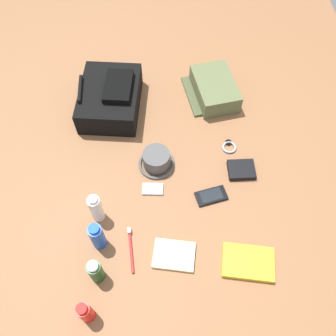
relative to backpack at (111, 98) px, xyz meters
The scene contains 15 objects.
ground_plane 0.45m from the backpack, 147.58° to the right, with size 2.64×2.02×0.02m, color brown.
backpack is the anchor object (origin of this frame).
toiletry_pouch 0.48m from the backpack, 85.17° to the right, with size 0.29×0.25×0.09m.
bucket_hat 0.38m from the backpack, 149.73° to the right, with size 0.15×0.15×0.08m.
sunscreen_spray 0.91m from the backpack, behind, with size 0.05×0.05×0.13m.
shampoo_bottle 0.78m from the backpack, behind, with size 0.05×0.05×0.13m.
deodorant_spray 0.66m from the backpack, behind, with size 0.05×0.05×0.15m.
toothpaste_tube 0.55m from the backpack, behind, with size 0.05×0.05×0.15m.
paperback_novel 0.92m from the backpack, 146.93° to the right, with size 0.15×0.20×0.02m.
cell_phone 0.64m from the backpack, 140.79° to the right, with size 0.09×0.13×0.01m.
media_player 0.48m from the backpack, 159.05° to the right, with size 0.06×0.09×0.01m.
wristwatch 0.57m from the backpack, 117.14° to the right, with size 0.07×0.06×0.01m.
toothbrush 0.69m from the backpack, behind, with size 0.17×0.02×0.02m.
wallet 0.66m from the backpack, 125.33° to the right, with size 0.09×0.11×0.02m, color black.
notepad 0.76m from the backpack, 161.92° to the right, with size 0.11×0.15×0.02m, color beige.
Camera 1 is at (-0.76, 0.05, 1.31)m, focal length 39.11 mm.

